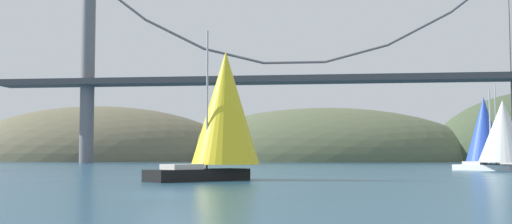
# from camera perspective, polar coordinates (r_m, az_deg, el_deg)

# --- Properties ---
(ground_plane) EXTENTS (360.00, 360.00, 0.00)m
(ground_plane) POSITION_cam_1_polar(r_m,az_deg,el_deg) (28.87, -7.80, -7.33)
(ground_plane) COLOR navy
(headland_center) EXTENTS (79.96, 44.00, 27.08)m
(headland_center) POSITION_cam_1_polar(r_m,az_deg,el_deg) (162.91, 6.06, -4.41)
(headland_center) COLOR #5B6647
(headland_center) RESTS_ON ground_plane
(headland_left) EXTENTS (77.55, 44.00, 28.98)m
(headland_left) POSITION_cam_1_polar(r_m,az_deg,el_deg) (174.39, -14.12, -4.27)
(headland_left) COLOR #6B664C
(headland_left) RESTS_ON ground_plane
(suspension_bridge) EXTENTS (119.52, 6.00, 38.12)m
(suspension_bridge) POSITION_cam_1_polar(r_m,az_deg,el_deg) (124.10, 3.44, 3.47)
(suspension_bridge) COLOR slate
(suspension_bridge) RESTS_ON ground_plane
(sailboat_white_mainsail) EXTENTS (8.59, 8.53, 8.87)m
(sailboat_white_mainsail) POSITION_cam_1_polar(r_m,az_deg,el_deg) (74.03, 21.13, -1.77)
(sailboat_white_mainsail) COLOR white
(sailboat_white_mainsail) RESTS_ON ground_plane
(sailboat_yellow_sail) EXTENTS (8.27, 8.75, 10.37)m
(sailboat_yellow_sail) POSITION_cam_1_polar(r_m,az_deg,el_deg) (44.98, -2.93, -0.02)
(sailboat_yellow_sail) COLOR black
(sailboat_yellow_sail) RESTS_ON ground_plane
(sailboat_blue_spinnaker) EXTENTS (8.20, 8.19, 10.59)m
(sailboat_blue_spinnaker) POSITION_cam_1_polar(r_m,az_deg,el_deg) (85.51, 19.80, -1.61)
(sailboat_blue_spinnaker) COLOR black
(sailboat_blue_spinnaker) RESTS_ON ground_plane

